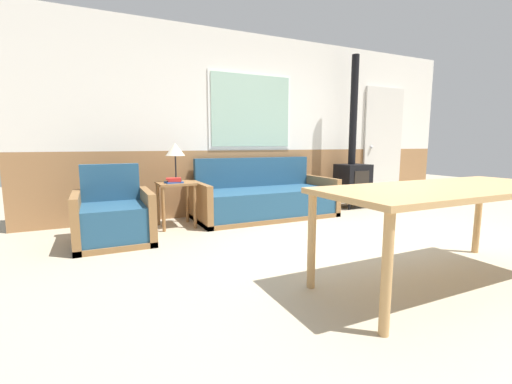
% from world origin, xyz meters
% --- Properties ---
extents(ground_plane, '(16.00, 16.00, 0.00)m').
position_xyz_m(ground_plane, '(0.00, 0.00, 0.00)').
color(ground_plane, '#B2A58C').
extents(wall_back, '(7.20, 0.09, 2.70)m').
position_xyz_m(wall_back, '(-0.02, 2.63, 1.36)').
color(wall_back, '#996B42').
rests_on(wall_back, ground_plane).
extents(couch, '(2.03, 0.90, 0.85)m').
position_xyz_m(couch, '(-0.38, 2.13, 0.25)').
color(couch, olive).
rests_on(couch, ground_plane).
extents(armchair, '(0.78, 0.78, 0.84)m').
position_xyz_m(armchair, '(-2.45, 1.65, 0.26)').
color(armchair, olive).
rests_on(armchair, ground_plane).
extents(side_table, '(0.45, 0.45, 0.58)m').
position_xyz_m(side_table, '(-1.68, 2.08, 0.46)').
color(side_table, olive).
rests_on(side_table, ground_plane).
extents(table_lamp, '(0.25, 0.25, 0.50)m').
position_xyz_m(table_lamp, '(-1.65, 2.16, 0.98)').
color(table_lamp, '#262628').
rests_on(table_lamp, side_table).
extents(book_stack, '(0.22, 0.18, 0.06)m').
position_xyz_m(book_stack, '(-1.71, 2.01, 0.61)').
color(book_stack, '#234799').
rests_on(book_stack, side_table).
extents(dining_table, '(2.06, 0.84, 0.75)m').
position_xyz_m(dining_table, '(-0.22, -0.60, 0.68)').
color(dining_table, tan).
rests_on(dining_table, ground_plane).
extents(wood_stove, '(0.49, 0.43, 2.49)m').
position_xyz_m(wood_stove, '(1.30, 2.19, 0.60)').
color(wood_stove, black).
rests_on(wood_stove, ground_plane).
extents(entry_door, '(0.90, 0.09, 2.09)m').
position_xyz_m(entry_door, '(2.33, 2.57, 1.04)').
color(entry_door, silver).
rests_on(entry_door, ground_plane).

